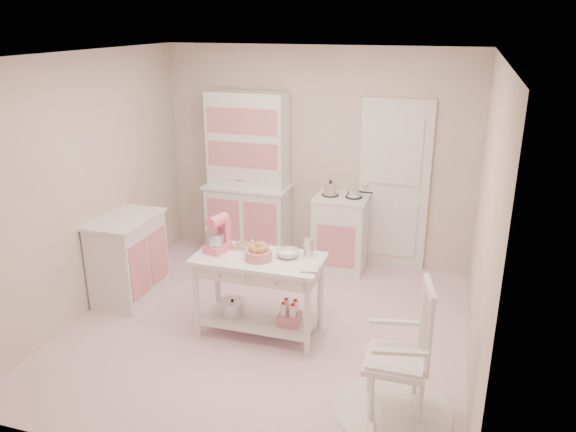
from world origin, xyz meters
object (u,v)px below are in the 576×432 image
object	(u,v)px
base_cabinet	(128,258)
stand_mixer	(217,234)
hutch	(247,177)
stove	(341,233)
bread_basket	(259,255)
rocking_chair	(397,350)
work_table	(259,296)

from	to	relation	value
base_cabinet	stand_mixer	distance (m)	1.31
stand_mixer	base_cabinet	bearing A→B (deg)	-177.17
base_cabinet	hutch	bearing A→B (deg)	60.86
stove	bread_basket	bearing A→B (deg)	-102.96
hutch	bread_basket	distance (m)	1.97
rocking_chair	stove	bearing A→B (deg)	99.48
rocking_chair	stand_mixer	xyz separation A→B (m)	(-1.80, 0.79, 0.42)
hutch	work_table	distance (m)	2.02
stove	stand_mixer	world-z (taller)	stand_mixer
stove	base_cabinet	xyz separation A→B (m)	(-2.02, -1.41, 0.00)
bread_basket	stove	bearing A→B (deg)	77.04
work_table	bread_basket	size ratio (longest dim) A/B	4.80
work_table	stand_mixer	distance (m)	0.71
stove	bread_basket	world-z (taller)	stove
rocking_chair	work_table	distance (m)	1.59
stove	rocking_chair	xyz separation A→B (m)	(0.96, -2.47, 0.09)
hutch	work_table	world-z (taller)	hutch
stand_mixer	bread_basket	distance (m)	0.46
stove	base_cabinet	distance (m)	2.46
hutch	bread_basket	size ratio (longest dim) A/B	8.32
rocking_chair	bread_basket	world-z (taller)	rocking_chair
rocking_chair	bread_basket	size ratio (longest dim) A/B	4.40
base_cabinet	stand_mixer	xyz separation A→B (m)	(1.17, -0.26, 0.51)
hutch	bread_basket	bearing A→B (deg)	-66.04
base_cabinet	stove	bearing A→B (deg)	35.03
stove	stand_mixer	xyz separation A→B (m)	(-0.84, -1.68, 0.51)
work_table	stand_mixer	size ratio (longest dim) A/B	3.53
rocking_chair	base_cabinet	bearing A→B (deg)	148.71
stove	stand_mixer	distance (m)	1.94
base_cabinet	stand_mixer	size ratio (longest dim) A/B	2.71
hutch	work_table	bearing A→B (deg)	-65.98
hutch	base_cabinet	bearing A→B (deg)	-119.14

